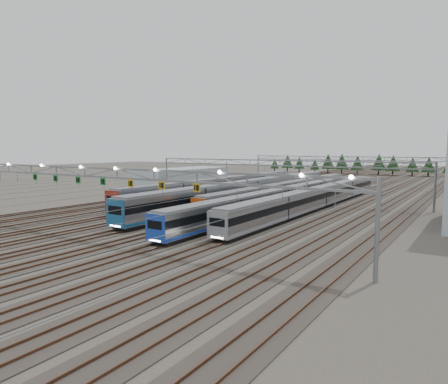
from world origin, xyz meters
The scene contains 13 objects.
ground centered at (0.00, 0.00, 0.00)m, with size 400.00×400.00×0.00m, color #47423A.
track_bed centered at (0.00, 100.00, 1.49)m, with size 54.00×260.00×5.42m.
train_a centered at (-11.25, 38.73, 2.21)m, with size 3.00×59.88×3.91m.
train_b centered at (-6.75, 48.42, 1.89)m, with size 2.53×66.03×3.29m.
train_c centered at (-2.25, 34.37, 2.27)m, with size 3.09×65.86×4.03m.
train_d centered at (2.25, 42.31, 1.94)m, with size 2.59×60.67×3.37m.
train_e centered at (6.75, 28.57, 1.96)m, with size 2.63×59.81×3.42m.
train_f centered at (11.25, 33.95, 1.97)m, with size 2.65×61.32×3.45m.
gantry_near centered at (-0.05, -0.12, 7.09)m, with size 56.36×0.61×8.08m.
gantry_mid centered at (0.00, 40.00, 6.39)m, with size 56.36×0.36×8.00m.
gantry_far centered at (0.00, 85.00, 6.39)m, with size 56.36×0.36×8.00m.
west_shed centered at (-33.59, 52.81, 2.39)m, with size 10.00×30.00×4.79m, color #A9BECA.
treeline centered at (5.40, 130.47, 4.23)m, with size 106.40×5.60×7.02m.
Camera 1 is at (34.45, -30.69, 10.02)m, focal length 32.00 mm.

